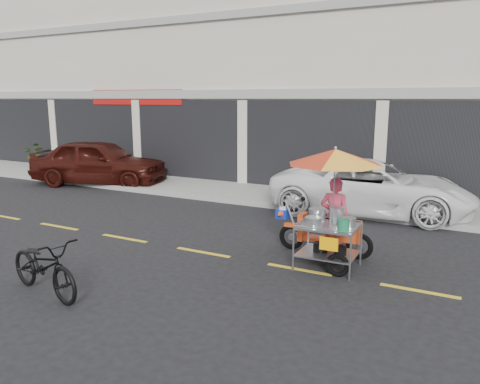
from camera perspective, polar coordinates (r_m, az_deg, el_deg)
The scene contains 9 objects.
ground at distance 8.41m, azimuth 7.23°, elevation -9.38°, with size 90.00×90.00×0.00m, color black.
sidewalk at distance 13.48m, azimuth 15.57°, elevation -1.44°, with size 45.00×3.00×0.15m, color gray.
centerline at distance 8.41m, azimuth 7.23°, elevation -9.35°, with size 42.00×0.10×0.01m, color gold.
maroon_sedan at distance 16.94m, azimuth -16.79°, elevation 3.51°, with size 1.87×4.66×1.59m, color black.
white_pickup at distance 12.56m, azimuth 15.74°, elevation 0.57°, with size 2.34×5.08×1.41m, color white.
plant_tall at distance 21.54m, azimuth -23.62°, elevation 4.25°, with size 0.90×0.78×1.00m, color #264916.
plant_short at distance 19.56m, azimuth -18.81°, elevation 3.92°, with size 0.54×0.54×0.97m, color #264916.
near_bicycle at distance 7.79m, azimuth -22.79°, elevation -8.32°, with size 0.61×1.75×0.92m, color black.
food_vendor_rig at distance 8.49m, azimuth 11.26°, elevation 0.26°, with size 2.17×1.71×2.17m.
Camera 1 is at (2.73, -7.38, 2.97)m, focal length 35.00 mm.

